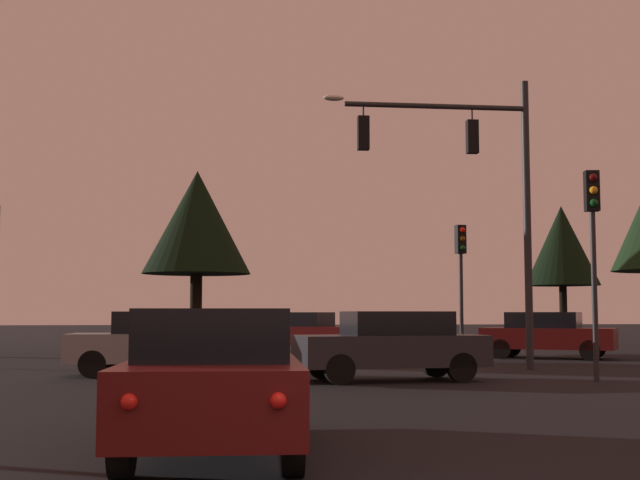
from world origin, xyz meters
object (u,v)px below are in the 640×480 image
at_px(traffic_signal_mast_arm, 474,175).
at_px(car_parked_lot, 547,334).
at_px(traffic_light_corner_right, 461,264).
at_px(car_far_lane, 301,332).
at_px(tree_center_horizon, 562,246).
at_px(car_crossing_right, 392,345).
at_px(car_nearside_lane, 215,377).
at_px(traffic_light_corner_left, 593,232).
at_px(car_crossing_left, 157,342).
at_px(tree_left_far, 197,223).

height_order(traffic_signal_mast_arm, car_parked_lot, traffic_signal_mast_arm).
xyz_separation_m(traffic_light_corner_right, car_far_lane, (-4.37, 5.81, -2.22)).
bearing_deg(tree_center_horizon, car_crossing_right, -122.28).
height_order(traffic_signal_mast_arm, car_nearside_lane, traffic_signal_mast_arm).
bearing_deg(traffic_light_corner_left, car_parked_lot, 73.30).
height_order(traffic_signal_mast_arm, traffic_light_corner_left, traffic_signal_mast_arm).
bearing_deg(car_far_lane, tree_center_horizon, 29.08).
xyz_separation_m(traffic_signal_mast_arm, traffic_light_corner_right, (0.88, 4.10, -2.15)).
relative_size(car_crossing_left, tree_left_far, 0.58).
relative_size(car_nearside_lane, car_parked_lot, 1.03).
relative_size(car_nearside_lane, car_crossing_left, 1.13).
relative_size(car_nearside_lane, car_crossing_right, 1.10).
relative_size(car_far_lane, car_parked_lot, 0.98).
bearing_deg(tree_center_horizon, traffic_light_corner_right, -124.57).
bearing_deg(car_parked_lot, traffic_signal_mast_arm, -128.19).
bearing_deg(car_parked_lot, car_nearside_lane, -122.20).
bearing_deg(car_crossing_right, car_crossing_left, 155.65).
distance_m(car_crossing_right, tree_left_far, 17.40).
bearing_deg(traffic_light_corner_left, tree_center_horizon, 67.92).
distance_m(traffic_light_corner_right, tree_center_horizon, 16.31).
bearing_deg(traffic_light_corner_left, car_crossing_left, 161.61).
xyz_separation_m(traffic_light_corner_right, car_crossing_right, (-3.89, -7.38, -2.22)).
xyz_separation_m(car_far_lane, tree_left_far, (-3.89, 3.09, 4.33)).
bearing_deg(traffic_light_corner_right, car_crossing_left, -151.04).
distance_m(traffic_light_corner_left, car_crossing_left, 10.36).
height_order(car_far_lane, tree_left_far, tree_left_far).
bearing_deg(car_crossing_right, car_far_lane, 92.08).
height_order(traffic_light_corner_right, car_crossing_left, traffic_light_corner_right).
xyz_separation_m(traffic_signal_mast_arm, car_far_lane, (-3.49, 9.91, -4.37)).
bearing_deg(tree_left_far, car_parked_lot, -33.79).
distance_m(car_nearside_lane, car_crossing_left, 11.62).
xyz_separation_m(traffic_light_corner_left, car_crossing_left, (-9.55, 3.17, -2.47)).
xyz_separation_m(car_crossing_left, car_crossing_right, (5.20, -2.35, 0.00)).
distance_m(traffic_signal_mast_arm, car_far_lane, 11.38).
height_order(traffic_light_corner_left, traffic_light_corner_right, traffic_light_corner_left).
height_order(traffic_light_corner_left, car_parked_lot, traffic_light_corner_left).
bearing_deg(tree_left_far, traffic_light_corner_left, -62.98).
bearing_deg(car_parked_lot, car_crossing_right, -129.95).
distance_m(traffic_signal_mast_arm, car_crossing_left, 9.35).
distance_m(car_nearside_lane, car_far_lane, 22.67).
distance_m(car_crossing_left, car_far_lane, 11.82).
bearing_deg(car_far_lane, car_nearside_lane, -98.98).
xyz_separation_m(traffic_light_corner_left, traffic_light_corner_right, (-0.46, 8.21, -0.25)).
distance_m(car_parked_lot, tree_left_far, 14.54).
bearing_deg(traffic_light_corner_right, tree_center_horizon, 55.43).
height_order(car_far_lane, car_parked_lot, same).
bearing_deg(car_parked_lot, traffic_light_corner_right, -160.24).
relative_size(car_crossing_right, tree_left_far, 0.59).
bearing_deg(traffic_signal_mast_arm, tree_left_far, 119.59).
height_order(car_nearside_lane, tree_left_far, tree_left_far).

